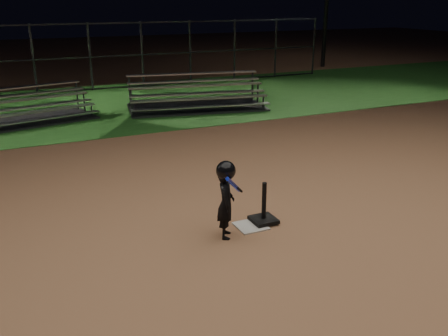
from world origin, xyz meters
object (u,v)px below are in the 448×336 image
home_plate (251,226)px  child_batter (226,197)px  batting_tee (264,215)px  bleacher_right (197,102)px  bleacher_left (24,116)px

home_plate → child_batter: size_ratio=0.38×
home_plate → batting_tee: (0.24, 0.04, 0.12)m
bleacher_right → child_batter: bearing=-98.6°
batting_tee → child_batter: bearing=-167.0°
child_batter → batting_tee: bearing=-53.3°
bleacher_left → batting_tee: bearing=-83.9°
child_batter → home_plate: bearing=-51.3°
batting_tee → child_batter: 0.90m
bleacher_left → bleacher_right: size_ratio=0.90×
batting_tee → bleacher_right: bleacher_right is taller
bleacher_left → home_plate: bearing=-85.5°
batting_tee → bleacher_left: (-2.98, 8.60, 0.06)m
batting_tee → child_batter: child_batter is taller
child_batter → bleacher_right: (2.91, 8.47, -0.41)m
home_plate → batting_tee: size_ratio=0.69×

